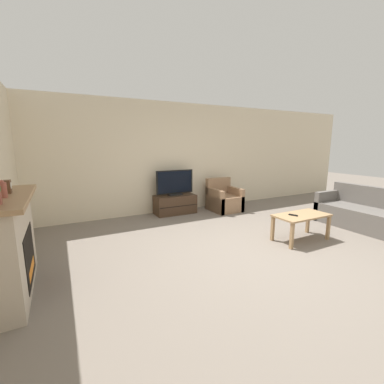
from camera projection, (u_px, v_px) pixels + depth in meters
The scene contains 11 objects.
ground_plane at pixel (254, 252), 4.08m from camera, with size 24.00×24.00×0.00m, color slate.
wall_back at pixel (176, 158), 6.47m from camera, with size 12.00×0.06×2.70m.
fireplace at pixel (11, 245), 2.89m from camera, with size 0.46×1.59×1.14m.
mantel_vase_centre_left at pixel (3, 190), 2.67m from camera, with size 0.08×0.08×0.19m.
mantel_clock at pixel (7, 187), 2.92m from camera, with size 0.08×0.11×0.15m.
tv_stand at pixel (175, 204), 6.34m from camera, with size 1.00×0.48×0.46m.
tv at pixel (175, 184), 6.24m from camera, with size 0.95×0.18×0.62m.
armchair at pixel (224, 200), 6.63m from camera, with size 0.70×0.76×0.82m.
coffee_table at pixel (301, 218), 4.54m from camera, with size 1.00×0.51×0.47m.
remote at pixel (293, 215), 4.45m from camera, with size 0.10×0.15×0.02m.
couch at pixel (372, 216), 5.11m from camera, with size 0.82×1.99×0.83m.
Camera 1 is at (-2.64, -2.95, 1.70)m, focal length 24.00 mm.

